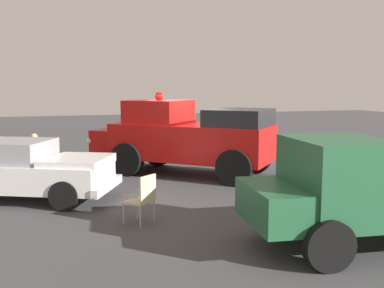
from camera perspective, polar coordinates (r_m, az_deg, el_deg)
The scene contains 8 objects.
ground_plane at distance 14.80m, azimuth -0.17°, elevation -3.47°, with size 60.00×60.00×0.00m, color #424244.
vintage_fire_truck at distance 14.18m, azimuth -0.86°, elevation 0.95°, with size 5.87×5.60×2.59m.
classic_hot_rod at distance 11.81m, azimuth -20.58°, elevation -3.03°, with size 4.73×3.55×1.46m.
parked_pickup at distance 8.57m, azimuth 23.03°, elevation -5.30°, with size 4.98×2.48×1.90m.
lawn_chair_near_truck at distance 15.16m, azimuth -19.43°, elevation -1.36°, with size 0.55×0.56×1.02m.
lawn_chair_by_car at distance 9.15m, azimuth -6.19°, elevation -6.54°, with size 0.69×0.69×1.02m.
spectator_seated at distance 15.13m, azimuth -18.96°, elevation -0.95°, with size 0.57×0.43×1.29m.
traffic_cone at distance 13.19m, azimuth 17.42°, elevation -3.79°, with size 0.40×0.40×0.64m.
Camera 1 is at (-4.41, -13.85, 2.78)m, focal length 42.18 mm.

